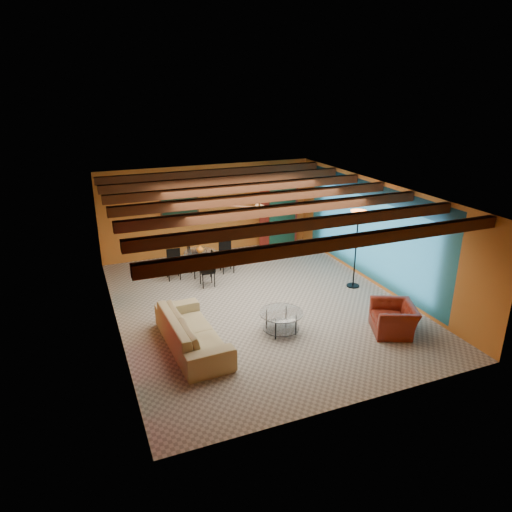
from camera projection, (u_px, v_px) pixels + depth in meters
name	position (u px, v px, depth m)	size (l,w,h in m)	color
room	(258.00, 206.00, 10.37)	(6.52, 8.01, 2.71)	gray
sofa	(192.00, 331.00, 9.17)	(2.39, 0.93, 0.70)	#9C8E64
armchair	(394.00, 318.00, 9.74)	(0.96, 0.84, 0.62)	maroon
coffee_table	(281.00, 322.00, 9.76)	(0.92, 0.92, 0.47)	silver
dining_table	(200.00, 259.00, 12.59)	(1.78, 1.78, 0.92)	silver
armoire	(279.00, 215.00, 14.73)	(1.16, 0.57, 2.04)	maroon
floor_lamp	(356.00, 249.00, 11.70)	(0.41, 0.41, 2.03)	black
ceiling_fan	(259.00, 208.00, 10.27)	(1.50, 1.50, 0.44)	#472614
painting	(179.00, 203.00, 13.64)	(1.05, 0.03, 0.65)	black
potted_plant	(279.00, 175.00, 14.28)	(0.46, 0.40, 0.51)	#26661E
vase	(200.00, 240.00, 12.39)	(0.20, 0.20, 0.21)	orange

